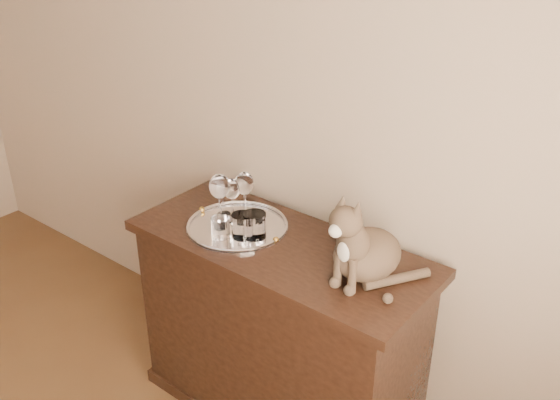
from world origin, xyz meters
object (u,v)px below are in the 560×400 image
at_px(wine_glass_a, 223,196).
at_px(tumbler_c, 255,225).
at_px(tray, 237,227).
at_px(tumbler_a, 242,226).
at_px(cat, 369,233).
at_px(sideboard, 279,333).
at_px(wine_glass_b, 245,195).
at_px(tumbler_b, 221,227).
at_px(wine_glass_d, 232,200).
at_px(wine_glass_c, 220,199).

xyz_separation_m(wine_glass_a, tumbler_c, (0.21, -0.06, -0.04)).
bearing_deg(tray, tumbler_a, -33.62).
relative_size(wine_glass_a, tumbler_c, 1.73).
relative_size(tumbler_c, cat, 0.30).
height_order(tray, tumbler_a, tumbler_a).
xyz_separation_m(sideboard, wine_glass_b, (-0.23, 0.06, 0.53)).
distance_m(wine_glass_a, tumbler_c, 0.22).
bearing_deg(cat, tumbler_a, -164.20).
relative_size(tumbler_b, tumbler_c, 0.81).
bearing_deg(wine_glass_b, wine_glass_a, -156.89).
relative_size(sideboard, wine_glass_d, 6.70).
xyz_separation_m(wine_glass_c, tumbler_a, (0.14, -0.03, -0.06)).
xyz_separation_m(wine_glass_a, wine_glass_c, (0.04, -0.06, 0.02)).
xyz_separation_m(wine_glass_a, cat, (0.68, -0.01, 0.07)).
bearing_deg(wine_glass_c, cat, 4.69).
bearing_deg(tumbler_b, wine_glass_a, 128.95).
height_order(sideboard, wine_glass_b, wine_glass_b).
xyz_separation_m(sideboard, wine_glass_a, (-0.31, 0.03, 0.52)).
distance_m(sideboard, tray, 0.48).
distance_m(wine_glass_c, tumbler_c, 0.18).
bearing_deg(wine_glass_a, wine_glass_d, -8.60).
xyz_separation_m(wine_glass_d, tumbler_c, (0.15, -0.05, -0.04)).
height_order(wine_glass_d, tumbler_a, wine_glass_d).
relative_size(wine_glass_d, tumbler_a, 1.91).
bearing_deg(wine_glass_a, cat, -0.43).
bearing_deg(tumbler_b, wine_glass_d, 112.66).
bearing_deg(tumbler_b, tray, 92.08).
distance_m(sideboard, wine_glass_c, 0.60).
relative_size(sideboard, tumbler_b, 14.92).
bearing_deg(cat, wine_glass_d, -172.89).
distance_m(tumbler_a, cat, 0.52).
distance_m(tumbler_a, tumbler_c, 0.05).
bearing_deg(cat, tray, -169.86).
xyz_separation_m(tray, wine_glass_a, (-0.11, 0.04, 0.09)).
height_order(tray, tumbler_b, tumbler_b).
xyz_separation_m(wine_glass_b, wine_glass_d, (-0.03, -0.04, -0.01)).
distance_m(wine_glass_a, tumbler_b, 0.18).
xyz_separation_m(wine_glass_a, tumbler_b, (0.11, -0.14, -0.05)).
bearing_deg(tumbler_a, wine_glass_d, 147.48).
distance_m(wine_glass_b, tumbler_a, 0.16).
distance_m(wine_glass_a, tumbler_a, 0.20).
xyz_separation_m(wine_glass_c, cat, (0.64, 0.05, 0.06)).
bearing_deg(tumbler_a, wine_glass_a, 154.35).
bearing_deg(cat, tumbler_c, -166.99).
bearing_deg(wine_glass_c, tray, 15.24).
relative_size(sideboard, tray, 3.00).
relative_size(wine_glass_b, cat, 0.59).
relative_size(sideboard, wine_glass_c, 5.70).
relative_size(wine_glass_d, tumbler_c, 1.80).
xyz_separation_m(tumbler_a, tumbler_b, (-0.07, -0.05, -0.01)).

